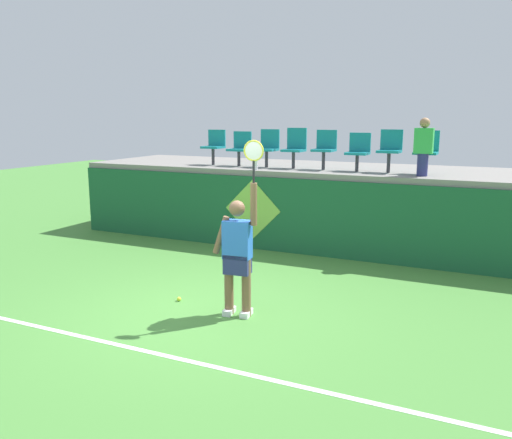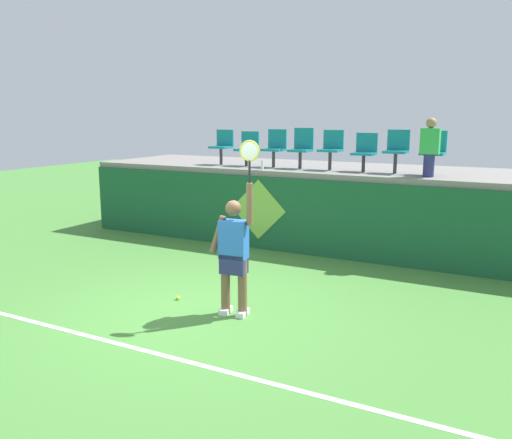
% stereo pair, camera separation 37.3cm
% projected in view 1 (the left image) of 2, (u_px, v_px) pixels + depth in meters
% --- Properties ---
extents(ground_plane, '(40.00, 40.00, 0.00)m').
position_uv_depth(ground_plane, '(200.00, 313.00, 7.60)').
color(ground_plane, '#478438').
extents(court_back_wall, '(10.76, 0.20, 1.54)m').
position_uv_depth(court_back_wall, '(296.00, 216.00, 10.82)').
color(court_back_wall, '#195633').
rests_on(court_back_wall, ground_plane).
extents(spectator_platform, '(10.76, 2.88, 0.12)m').
position_uv_depth(spectator_platform, '(319.00, 169.00, 11.89)').
color(spectator_platform, gray).
rests_on(spectator_platform, court_back_wall).
extents(court_baseline_stripe, '(9.68, 0.08, 0.01)m').
position_uv_depth(court_baseline_stripe, '(142.00, 350.00, 6.39)').
color(court_baseline_stripe, white).
rests_on(court_baseline_stripe, ground_plane).
extents(tennis_player, '(0.75, 0.31, 2.47)m').
position_uv_depth(tennis_player, '(238.00, 252.00, 7.35)').
color(tennis_player, white).
rests_on(tennis_player, ground_plane).
extents(tennis_ball, '(0.07, 0.07, 0.07)m').
position_uv_depth(tennis_ball, '(179.00, 299.00, 8.08)').
color(tennis_ball, '#D1E533').
rests_on(tennis_ball, ground_plane).
extents(water_bottle, '(0.06, 0.06, 0.21)m').
position_uv_depth(water_bottle, '(256.00, 165.00, 11.10)').
color(water_bottle, white).
rests_on(water_bottle, spectator_platform).
extents(stadium_chair_0, '(0.44, 0.42, 0.80)m').
position_uv_depth(stadium_chair_0, '(214.00, 145.00, 12.25)').
color(stadium_chair_0, '#38383D').
rests_on(stadium_chair_0, spectator_platform).
extents(stadium_chair_1, '(0.44, 0.42, 0.77)m').
position_uv_depth(stadium_chair_1, '(240.00, 147.00, 11.97)').
color(stadium_chair_1, '#38383D').
rests_on(stadium_chair_1, spectator_platform).
extents(stadium_chair_2, '(0.44, 0.42, 0.83)m').
position_uv_depth(stadium_chair_2, '(268.00, 146.00, 11.68)').
color(stadium_chair_2, '#38383D').
rests_on(stadium_chair_2, spectator_platform).
extents(stadium_chair_3, '(0.44, 0.42, 0.86)m').
position_uv_depth(stadium_chair_3, '(295.00, 146.00, 11.42)').
color(stadium_chair_3, '#38383D').
rests_on(stadium_chair_3, spectator_platform).
extents(stadium_chair_4, '(0.44, 0.42, 0.83)m').
position_uv_depth(stadium_chair_4, '(325.00, 147.00, 11.13)').
color(stadium_chair_4, '#38383D').
rests_on(stadium_chair_4, spectator_platform).
extents(stadium_chair_5, '(0.44, 0.42, 0.78)m').
position_uv_depth(stadium_chair_5, '(358.00, 150.00, 10.84)').
color(stadium_chair_5, '#38383D').
rests_on(stadium_chair_5, spectator_platform).
extents(stadium_chair_6, '(0.44, 0.42, 0.85)m').
position_uv_depth(stadium_chair_6, '(390.00, 148.00, 10.56)').
color(stadium_chair_6, '#38383D').
rests_on(stadium_chair_6, spectator_platform).
extents(stadium_chair_7, '(0.44, 0.42, 0.84)m').
position_uv_depth(stadium_chair_7, '(426.00, 149.00, 10.27)').
color(stadium_chair_7, '#38383D').
rests_on(stadium_chair_7, spectator_platform).
extents(spectator_0, '(0.34, 0.20, 1.09)m').
position_uv_depth(spectator_0, '(424.00, 146.00, 9.90)').
color(spectator_0, navy).
rests_on(spectator_0, spectator_platform).
extents(wall_signage_mount, '(1.27, 0.01, 1.48)m').
position_uv_depth(wall_signage_mount, '(253.00, 249.00, 11.27)').
color(wall_signage_mount, '#195633').
rests_on(wall_signage_mount, ground_plane).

